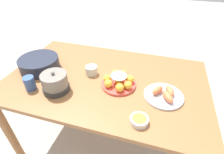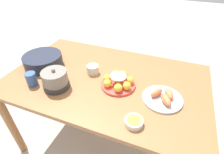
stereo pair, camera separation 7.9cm
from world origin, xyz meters
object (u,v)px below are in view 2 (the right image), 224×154
at_px(seafood_platter, 163,97).
at_px(cup_near, 93,69).
at_px(dining_table, 107,87).
at_px(warming_pot, 55,80).
at_px(sauce_bowl, 134,122).
at_px(serving_bowl, 43,60).
at_px(cup_far, 31,79).
at_px(cake_plate, 118,82).

relative_size(seafood_platter, cup_near, 2.84).
bearing_deg(dining_table, cup_near, -9.59).
height_order(dining_table, warming_pot, warming_pot).
bearing_deg(sauce_bowl, cup_near, -39.96).
relative_size(sauce_bowl, cup_near, 1.15).
bearing_deg(serving_bowl, seafood_platter, 176.75).
bearing_deg(seafood_platter, cup_near, -10.86).
height_order(dining_table, cup_far, cup_far).
bearing_deg(dining_table, warming_pot, 38.58).
height_order(serving_bowl, cup_far, same).
relative_size(cake_plate, sauce_bowl, 2.34).
xyz_separation_m(dining_table, cup_far, (0.44, 0.26, 0.14)).
bearing_deg(cake_plate, dining_table, -24.95).
bearing_deg(cup_far, cup_near, -139.68).
relative_size(sauce_bowl, seafood_platter, 0.41).
height_order(dining_table, serving_bowl, serving_bowl).
bearing_deg(sauce_bowl, cake_plate, -55.86).
distance_m(serving_bowl, cup_far, 0.24).
height_order(dining_table, cup_near, cup_near).
relative_size(serving_bowl, seafood_platter, 1.19).
xyz_separation_m(cup_near, cup_far, (0.33, 0.28, 0.01)).
distance_m(seafood_platter, cup_far, 0.88).
xyz_separation_m(dining_table, seafood_platter, (-0.42, 0.08, 0.11)).
bearing_deg(cup_far, serving_bowl, -69.24).
height_order(seafood_platter, warming_pot, warming_pot).
xyz_separation_m(cup_near, warming_pot, (0.16, 0.24, 0.03)).
relative_size(dining_table, seafood_platter, 5.75).
height_order(cake_plate, warming_pot, warming_pot).
xyz_separation_m(cake_plate, seafood_platter, (-0.31, 0.03, -0.02)).
xyz_separation_m(dining_table, serving_bowl, (0.53, 0.03, 0.14)).
xyz_separation_m(dining_table, sauce_bowl, (-0.30, 0.33, 0.11)).
xyz_separation_m(sauce_bowl, seafood_platter, (-0.12, -0.25, 0.00)).
bearing_deg(sauce_bowl, warming_pot, -11.00).
bearing_deg(cup_near, sauce_bowl, 140.04).
height_order(cake_plate, cup_near, cake_plate).
height_order(serving_bowl, seafood_platter, serving_bowl).
bearing_deg(cup_far, cake_plate, -159.69).
distance_m(serving_bowl, sauce_bowl, 0.88).
height_order(sauce_bowl, cup_far, cup_far).
distance_m(serving_bowl, cup_near, 0.41).
relative_size(dining_table, cup_far, 15.13).
height_order(dining_table, cake_plate, cake_plate).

